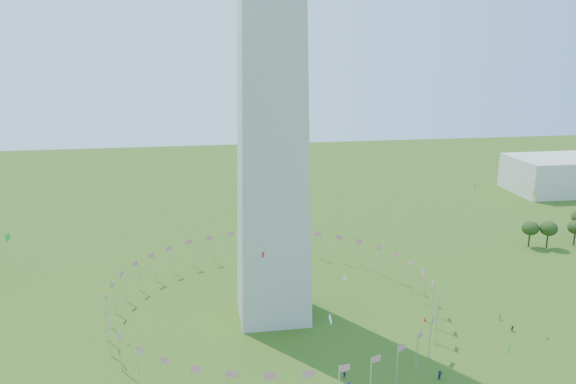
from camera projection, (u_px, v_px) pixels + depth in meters
name	position (u px, v px, depth m)	size (l,w,h in m)	color
flag_ring	(273.00, 298.00, 140.54)	(80.24, 80.24, 9.00)	silver
gov_building_east_a	(566.00, 174.00, 258.47)	(50.00, 30.00, 16.00)	beige
kites_aloft	(337.00, 276.00, 113.19)	(104.64, 69.46, 40.35)	white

